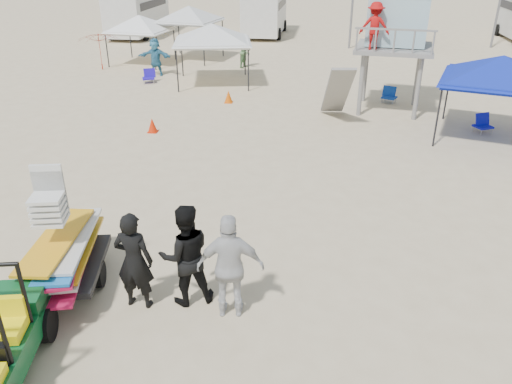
# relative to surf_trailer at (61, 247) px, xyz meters

# --- Properties ---
(ground) EXTENTS (140.00, 140.00, 0.00)m
(ground) POSITION_rel_surf_trailer_xyz_m (2.83, -1.07, -0.89)
(ground) COLOR beige
(ground) RESTS_ON ground
(surf_trailer) EXTENTS (1.73, 2.59, 2.17)m
(surf_trailer) POSITION_rel_surf_trailer_xyz_m (0.00, 0.00, 0.00)
(surf_trailer) COLOR black
(surf_trailer) RESTS_ON ground
(man_left) EXTENTS (0.69, 0.47, 1.87)m
(man_left) POSITION_rel_surf_trailer_xyz_m (1.52, -0.30, 0.05)
(man_left) COLOR black
(man_left) RESTS_ON ground
(man_mid) EXTENTS (1.16, 1.05, 1.93)m
(man_mid) POSITION_rel_surf_trailer_xyz_m (2.37, -0.05, 0.08)
(man_mid) COLOR black
(man_mid) RESTS_ON ground
(man_right) EXTENTS (1.20, 0.63, 1.95)m
(man_right) POSITION_rel_surf_trailer_xyz_m (3.22, -0.30, 0.09)
(man_right) COLOR silver
(man_right) RESTS_ON ground
(lifeguard_tower) EXTENTS (3.12, 3.12, 4.45)m
(lifeguard_tower) POSITION_rel_surf_trailer_xyz_m (6.93, 12.73, 2.43)
(lifeguard_tower) COLOR gray
(lifeguard_tower) RESTS_ON ground
(canopy_blue) EXTENTS (4.08, 4.08, 3.15)m
(canopy_blue) POSITION_rel_surf_trailer_xyz_m (10.08, 9.77, 1.72)
(canopy_blue) COLOR black
(canopy_blue) RESTS_ON ground
(canopy_white_a) EXTENTS (3.88, 3.88, 3.11)m
(canopy_white_a) POSITION_rel_surf_trailer_xyz_m (-0.71, 15.86, 1.67)
(canopy_white_a) COLOR black
(canopy_white_a) RESTS_ON ground
(canopy_white_b) EXTENTS (3.14, 3.14, 2.95)m
(canopy_white_b) POSITION_rel_surf_trailer_xyz_m (-5.57, 19.66, 1.52)
(canopy_white_b) COLOR black
(canopy_white_b) RESTS_ON ground
(canopy_white_c) EXTENTS (3.40, 3.40, 3.31)m
(canopy_white_c) POSITION_rel_surf_trailer_xyz_m (-3.20, 21.10, 1.88)
(canopy_white_c) COLOR black
(canopy_white_c) RESTS_ON ground
(umbrella_a) EXTENTS (2.30, 2.33, 1.89)m
(umbrella_a) POSITION_rel_surf_trailer_xyz_m (-7.15, 17.77, 0.06)
(umbrella_a) COLOR #B22412
(umbrella_a) RESTS_ON ground
(umbrella_b) EXTENTS (2.32, 2.34, 1.56)m
(umbrella_b) POSITION_rel_surf_trailer_xyz_m (-5.26, 21.04, -0.11)
(umbrella_b) COLOR gold
(umbrella_b) RESTS_ON ground
(cone_near) EXTENTS (0.34, 0.34, 0.50)m
(cone_near) POSITION_rel_surf_trailer_xyz_m (-1.30, 8.72, -0.64)
(cone_near) COLOR red
(cone_near) RESTS_ON ground
(cone_far) EXTENTS (0.34, 0.34, 0.50)m
(cone_far) POSITION_rel_surf_trailer_xyz_m (0.61, 12.70, -0.64)
(cone_far) COLOR #DD5507
(cone_far) RESTS_ON ground
(beach_chair_a) EXTENTS (0.69, 0.76, 0.64)m
(beach_chair_a) POSITION_rel_surf_trailer_xyz_m (-3.79, 15.53, -0.57)
(beach_chair_a) COLOR #2110B0
(beach_chair_a) RESTS_ON ground
(beach_chair_b) EXTENTS (0.71, 0.79, 0.64)m
(beach_chair_b) POSITION_rel_surf_trailer_xyz_m (10.05, 10.42, -0.57)
(beach_chair_b) COLOR #0F13AD
(beach_chair_b) RESTS_ON ground
(beach_chair_c) EXTENTS (0.70, 0.77, 0.64)m
(beach_chair_c) POSITION_rel_surf_trailer_xyz_m (7.19, 13.75, -0.57)
(beach_chair_c) COLOR #0D3696
(beach_chair_c) RESTS_ON ground
(rv_far_left) EXTENTS (2.64, 6.80, 3.25)m
(rv_far_left) POSITION_rel_surf_trailer_xyz_m (-9.18, 28.93, 0.91)
(rv_far_left) COLOR silver
(rv_far_left) RESTS_ON ground
(rv_mid_left) EXTENTS (2.65, 6.50, 3.25)m
(rv_mid_left) POSITION_rel_surf_trailer_xyz_m (-0.18, 30.43, 0.91)
(rv_mid_left) COLOR silver
(rv_mid_left) RESTS_ON ground
(rv_mid_right) EXTENTS (2.64, 7.00, 3.25)m
(rv_mid_right) POSITION_rel_surf_trailer_xyz_m (8.82, 28.93, 0.91)
(rv_mid_right) COLOR silver
(rv_mid_right) RESTS_ON ground
(distant_beachgoers) EXTENTS (16.80, 16.25, 1.81)m
(distant_beachgoers) POSITION_rel_surf_trailer_xyz_m (1.55, 17.54, -0.03)
(distant_beachgoers) COLOR gold
(distant_beachgoers) RESTS_ON ground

